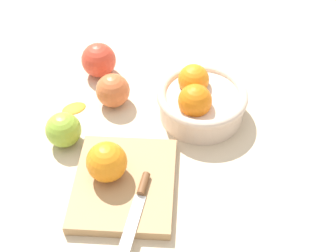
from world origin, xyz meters
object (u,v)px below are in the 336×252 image
(cutting_board, at_px, (125,184))
(knife, at_px, (139,200))
(orange_on_board, at_px, (107,162))
(apple_front_left_2, at_px, (113,90))
(apple_front_center, at_px, (63,130))
(apple_front_left, at_px, (99,60))
(bowl, at_px, (200,100))

(cutting_board, xyz_separation_m, knife, (0.04, 0.04, 0.02))
(orange_on_board, xyz_separation_m, apple_front_left_2, (-0.20, -0.05, -0.02))
(orange_on_board, height_order, apple_front_center, orange_on_board)
(orange_on_board, relative_size, apple_front_left, 0.94)
(cutting_board, bearing_deg, apple_front_left_2, -158.37)
(cutting_board, xyz_separation_m, apple_front_center, (-0.08, -0.15, 0.02))
(cutting_board, relative_size, knife, 1.33)
(bowl, relative_size, apple_front_center, 2.67)
(bowl, distance_m, knife, 0.26)
(bowl, distance_m, apple_front_left_2, 0.19)
(orange_on_board, distance_m, apple_front_left_2, 0.21)
(knife, bearing_deg, cutting_board, -134.88)
(knife, height_order, apple_front_left, apple_front_left)
(cutting_board, distance_m, knife, 0.06)
(knife, height_order, apple_front_center, apple_front_center)
(orange_on_board, distance_m, apple_front_center, 0.14)
(cutting_board, bearing_deg, bowl, 154.31)
(knife, relative_size, apple_front_left_2, 2.15)
(orange_on_board, distance_m, apple_front_left, 0.31)
(apple_front_left, height_order, apple_front_left_2, apple_front_left)
(bowl, bearing_deg, knife, -14.55)
(cutting_board, distance_m, apple_front_left_2, 0.23)
(cutting_board, height_order, apple_front_left, apple_front_left)
(cutting_board, relative_size, orange_on_board, 2.83)
(apple_front_center, distance_m, apple_front_left, 0.22)
(bowl, xyz_separation_m, orange_on_board, (0.21, -0.13, 0.02))
(bowl, xyz_separation_m, apple_front_center, (0.13, -0.25, -0.01))
(bowl, xyz_separation_m, apple_front_left, (-0.09, -0.25, -0.00))
(cutting_board, xyz_separation_m, orange_on_board, (-0.01, -0.03, 0.05))
(bowl, distance_m, cutting_board, 0.24)
(orange_on_board, bearing_deg, knife, 56.90)
(knife, bearing_deg, apple_front_left, -151.72)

